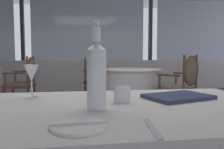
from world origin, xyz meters
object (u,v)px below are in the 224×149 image
(side_plate, at_px, (80,126))
(water_tumbler, at_px, (122,94))
(dining_chair_0_0, at_px, (183,82))
(wine_glass, at_px, (31,74))
(menu_book, at_px, (178,97))
(water_bottle, at_px, (97,74))
(dining_chair_1_1, at_px, (25,79))
(dining_chair_0_1, at_px, (96,76))

(side_plate, bearing_deg, water_tumbler, 60.97)
(dining_chair_0_0, bearing_deg, wine_glass, 99.39)
(menu_book, distance_m, dining_chair_0_0, 2.32)
(wine_glass, bearing_deg, water_bottle, -45.09)
(water_tumbler, height_order, dining_chair_1_1, dining_chair_1_1)
(dining_chair_0_0, bearing_deg, water_tumbler, 110.11)
(water_tumbler, bearing_deg, wine_glass, 156.60)
(water_bottle, bearing_deg, side_plate, -106.67)
(side_plate, bearing_deg, water_bottle, 73.33)
(water_bottle, distance_m, dining_chair_1_1, 3.54)
(wine_glass, bearing_deg, dining_chair_0_0, 47.10)
(side_plate, xyz_separation_m, wine_glass, (-0.25, 0.56, 0.12))
(side_plate, bearing_deg, dining_chair_0_0, 58.27)
(water_bottle, xyz_separation_m, dining_chair_0_1, (0.27, 3.79, -0.34))
(water_bottle, bearing_deg, dining_chair_0_1, 85.86)
(water_bottle, bearing_deg, menu_book, 22.37)
(side_plate, height_order, water_bottle, water_bottle)
(dining_chair_0_1, xyz_separation_m, dining_chair_1_1, (-1.33, -0.44, 0.01))
(side_plate, relative_size, dining_chair_1_1, 0.18)
(wine_glass, relative_size, menu_book, 0.55)
(menu_book, bearing_deg, dining_chair_0_1, 74.62)
(water_bottle, height_order, water_tumbler, water_bottle)
(side_plate, xyz_separation_m, dining_chair_1_1, (-0.99, 3.59, -0.18))
(water_bottle, height_order, dining_chair_0_1, water_bottle)
(water_tumbler, distance_m, dining_chair_1_1, 3.45)
(wine_glass, bearing_deg, dining_chair_1_1, 103.64)
(side_plate, xyz_separation_m, menu_book, (0.51, 0.42, 0.01))
(menu_book, height_order, dining_chair_0_0, dining_chair_0_0)
(water_bottle, relative_size, menu_book, 1.13)
(menu_book, relative_size, dining_chair_0_0, 0.33)
(side_plate, height_order, dining_chair_0_1, dining_chair_0_1)
(dining_chair_0_0, bearing_deg, water_bottle, 109.19)
(wine_glass, relative_size, water_tumbler, 2.27)
(menu_book, height_order, dining_chair_0_1, dining_chair_0_1)
(water_bottle, xyz_separation_m, dining_chair_1_1, (-1.06, 3.36, -0.33))
(menu_book, distance_m, dining_chair_1_1, 3.52)
(water_bottle, xyz_separation_m, water_tumbler, (0.13, 0.13, -0.11))
(side_plate, distance_m, dining_chair_0_0, 2.93)
(wine_glass, height_order, dining_chair_0_1, dining_chair_0_1)
(water_bottle, height_order, dining_chair_1_1, water_bottle)
(water_tumbler, bearing_deg, dining_chair_0_0, 57.82)
(wine_glass, relative_size, dining_chair_1_1, 0.18)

